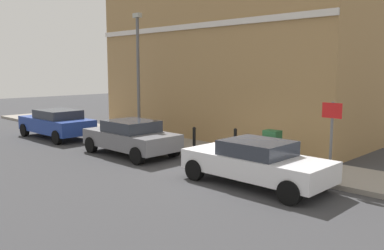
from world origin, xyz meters
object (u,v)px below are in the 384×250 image
bollard_far_kerb (194,139)px  car_blue (57,123)px  utility_cabinet (272,148)px  street_sign (332,129)px  car_white (256,162)px  lamppost (138,71)px  car_grey (131,137)px  bollard_near_cabinet (235,141)px

bollard_far_kerb → car_blue: bearing=101.0°
car_blue → utility_cabinet: (2.24, -10.96, -0.07)m
bollard_far_kerb → street_sign: bearing=-89.4°
car_white → utility_cabinet: car_white is taller
lamppost → car_grey: bearing=-134.5°
street_sign → car_blue: bearing=96.8°
car_white → bollard_far_kerb: 4.18m
bollard_far_kerb → utility_cabinet: bearing=-76.9°
bollard_far_kerb → street_sign: street_sign is taller
lamppost → car_blue: bearing=121.0°
bollard_near_cabinet → street_sign: (-0.75, -4.09, 0.96)m
bollard_far_kerb → lamppost: (0.68, 4.24, 2.60)m
car_white → lamppost: lamppost is taller
car_white → car_blue: bearing=0.4°
car_blue → lamppost: 5.01m
car_grey → street_sign: (1.46, -7.56, 0.94)m
car_blue → bollard_near_cabinet: 9.57m
car_grey → utility_cabinet: 5.56m
car_white → bollard_far_kerb: bearing=-20.4°
car_blue → bollard_near_cabinet: car_blue is taller
street_sign → lamppost: lamppost is taller
car_white → bollard_near_cabinet: (2.27, 2.56, 0.01)m
car_white → utility_cabinet: 2.34m
bollard_near_cabinet → street_sign: bearing=-100.4°
bollard_near_cabinet → street_sign: street_sign is taller
car_blue → bollard_far_kerb: 8.07m
utility_cabinet → bollard_far_kerb: utility_cabinet is taller
car_grey → bollard_far_kerb: 2.54m
street_sign → bollard_near_cabinet: bearing=79.6°
utility_cabinet → car_blue: bearing=101.6°
car_white → bollard_near_cabinet: size_ratio=4.23×
street_sign → bollard_far_kerb: bearing=90.6°
car_grey → lamppost: size_ratio=0.72×
car_grey → lamppost: (2.09, 2.12, 2.58)m
utility_cabinet → street_sign: street_sign is taller
car_grey → street_sign: size_ratio=1.79×
car_grey → bollard_near_cabinet: car_grey is taller
car_grey → utility_cabinet: bearing=-157.6°
bollard_far_kerb → car_white: bearing=-110.5°
street_sign → car_white: bearing=134.6°
car_blue → car_white: bearing=179.4°
car_blue → street_sign: 13.50m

